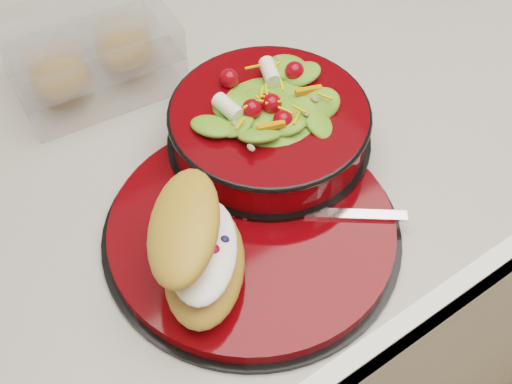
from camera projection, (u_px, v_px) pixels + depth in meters
island_counter at (240, 286)px, 1.24m from camera, size 1.24×0.74×0.90m
dinner_plate at (253, 230)px, 0.75m from camera, size 0.32×0.32×0.02m
salad_bowl at (269, 120)px, 0.79m from camera, size 0.23×0.23×0.10m
croissant at (200, 248)px, 0.67m from camera, size 0.15×0.17×0.09m
fork at (319, 213)px, 0.75m from camera, size 0.15×0.12×0.00m
pastry_box at (91, 54)px, 0.88m from camera, size 0.21×0.17×0.09m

